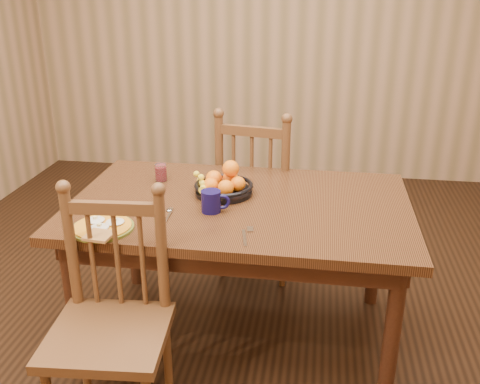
# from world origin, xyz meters

# --- Properties ---
(room) EXTENTS (4.52, 5.02, 2.72)m
(room) POSITION_xyz_m (0.00, 0.00, 1.35)
(room) COLOR black
(room) RESTS_ON ground
(dining_table) EXTENTS (1.60, 1.00, 0.75)m
(dining_table) POSITION_xyz_m (0.00, 0.00, 0.67)
(dining_table) COLOR black
(dining_table) RESTS_ON ground
(chair_far) EXTENTS (0.54, 0.52, 1.04)m
(chair_far) POSITION_xyz_m (0.01, 0.66, 0.51)
(chair_far) COLOR #533218
(chair_far) RESTS_ON ground
(chair_near) EXTENTS (0.48, 0.47, 1.00)m
(chair_near) POSITION_xyz_m (-0.41, -0.66, 0.48)
(chair_near) COLOR #533218
(chair_near) RESTS_ON ground
(breakfast_plate) EXTENTS (0.26, 0.29, 0.04)m
(breakfast_plate) POSITION_xyz_m (-0.53, -0.39, 0.76)
(breakfast_plate) COLOR #59601E
(breakfast_plate) RESTS_ON dining_table
(fork) EXTENTS (0.05, 0.18, 0.00)m
(fork) POSITION_xyz_m (0.08, -0.35, 0.75)
(fork) COLOR silver
(fork) RESTS_ON dining_table
(spoon) EXTENTS (0.04, 0.16, 0.01)m
(spoon) POSITION_xyz_m (-0.30, -0.17, 0.75)
(spoon) COLOR silver
(spoon) RESTS_ON dining_table
(coffee_mug) EXTENTS (0.13, 0.09, 0.10)m
(coffee_mug) POSITION_xyz_m (-0.11, -0.13, 0.80)
(coffee_mug) COLOR #0E0A37
(coffee_mug) RESTS_ON dining_table
(juice_glass) EXTENTS (0.06, 0.06, 0.09)m
(juice_glass) POSITION_xyz_m (-0.45, 0.22, 0.79)
(juice_glass) COLOR silver
(juice_glass) RESTS_ON dining_table
(fruit_bowl) EXTENTS (0.32, 0.29, 0.17)m
(fruit_bowl) POSITION_xyz_m (-0.10, 0.09, 0.80)
(fruit_bowl) COLOR black
(fruit_bowl) RESTS_ON dining_table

